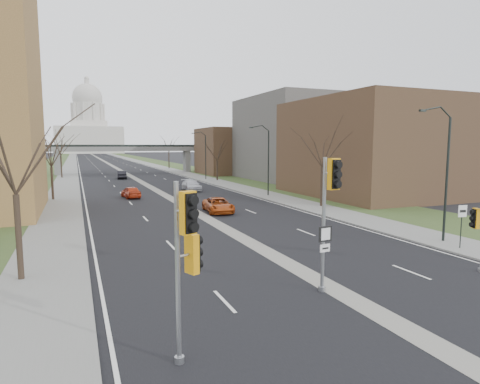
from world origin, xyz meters
TOP-DOWN VIEW (x-y plane):
  - ground at (0.00, 0.00)m, footprint 700.00×700.00m
  - road_surface at (0.00, 150.00)m, footprint 20.00×600.00m
  - median_strip at (0.00, 150.00)m, footprint 1.20×600.00m
  - sidewalk_right at (12.00, 150.00)m, footprint 4.00×600.00m
  - sidewalk_left at (-12.00, 150.00)m, footprint 4.00×600.00m
  - grass_verge_right at (18.00, 150.00)m, footprint 8.00×600.00m
  - grass_verge_left at (-18.00, 150.00)m, footprint 8.00×600.00m
  - commercial_block_near at (24.00, 28.00)m, footprint 16.00×20.00m
  - commercial_block_mid at (28.00, 52.00)m, footprint 18.00×22.00m
  - commercial_block_far at (22.00, 70.00)m, footprint 14.00×14.00m
  - pedestrian_bridge at (0.00, 80.00)m, footprint 34.00×3.00m
  - capitol at (0.00, 320.00)m, footprint 48.00×42.00m
  - streetlight_near at (10.99, 6.00)m, footprint 2.61×0.20m
  - streetlight_mid at (10.99, 32.00)m, footprint 2.61×0.20m
  - streetlight_far at (10.99, 58.00)m, footprint 2.61×0.20m
  - tree_left_a at (-13.00, 8.00)m, footprint 7.20×7.20m
  - tree_left_b at (-13.00, 38.00)m, footprint 6.75×6.75m
  - tree_left_c at (-13.00, 72.00)m, footprint 7.65×7.65m
  - tree_right_a at (13.00, 22.00)m, footprint 7.20×7.20m
  - tree_right_b at (13.00, 55.00)m, footprint 6.30×6.30m
  - tree_right_c at (13.00, 95.00)m, footprint 7.65×7.65m
  - signal_pole_left at (-7.56, -1.96)m, footprint 0.90×1.23m
  - signal_pole_median at (-0.60, 1.16)m, footprint 0.68×0.97m
  - speed_limit_sign at (11.16, 4.23)m, footprint 0.57×0.15m
  - car_left_near at (-4.35, 36.85)m, footprint 2.18×4.38m
  - car_left_far at (-2.35, 66.00)m, footprint 2.04×4.79m
  - car_right_near at (2.00, 22.87)m, footprint 2.77×5.19m
  - car_right_mid at (4.53, 41.63)m, footprint 2.19×5.18m

SIDE VIEW (x-z plane):
  - ground at x=0.00m, z-range 0.00..0.00m
  - median_strip at x=0.00m, z-range -0.01..0.01m
  - road_surface at x=0.00m, z-range 0.00..0.01m
  - grass_verge_right at x=18.00m, z-range 0.00..0.10m
  - grass_verge_left at x=-18.00m, z-range 0.00..0.10m
  - sidewalk_right at x=12.00m, z-range 0.00..0.12m
  - sidewalk_left at x=-12.00m, z-range 0.00..0.12m
  - car_right_near at x=2.00m, z-range 0.00..1.39m
  - car_left_near at x=-4.35m, z-range 0.00..1.43m
  - car_right_mid at x=4.53m, z-range 0.00..1.49m
  - car_left_far at x=-2.35m, z-range 0.00..1.54m
  - speed_limit_sign at x=11.16m, z-range 0.62..3.26m
  - signal_pole_left at x=-7.56m, z-range 0.83..6.21m
  - signal_pole_median at x=-0.60m, z-range 1.16..7.03m
  - pedestrian_bridge at x=0.00m, z-range 1.62..8.07m
  - commercial_block_far at x=22.00m, z-range 0.00..10.00m
  - tree_right_b at x=13.00m, z-range 1.71..9.93m
  - commercial_block_near at x=24.00m, z-range 0.00..12.00m
  - tree_left_b at x=-13.00m, z-range 1.82..10.63m
  - tree_left_a at x=-13.00m, z-range 1.94..11.34m
  - tree_right_a at x=13.00m, z-range 1.94..11.34m
  - streetlight_near at x=10.99m, z-range 2.60..11.30m
  - streetlight_mid at x=10.99m, z-range 2.60..11.30m
  - streetlight_far at x=10.99m, z-range 2.60..11.30m
  - tree_left_c at x=-13.00m, z-range 2.05..12.04m
  - tree_right_c at x=13.00m, z-range 2.05..12.04m
  - commercial_block_mid at x=28.00m, z-range 0.00..15.00m
  - capitol at x=0.00m, z-range -9.28..46.47m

